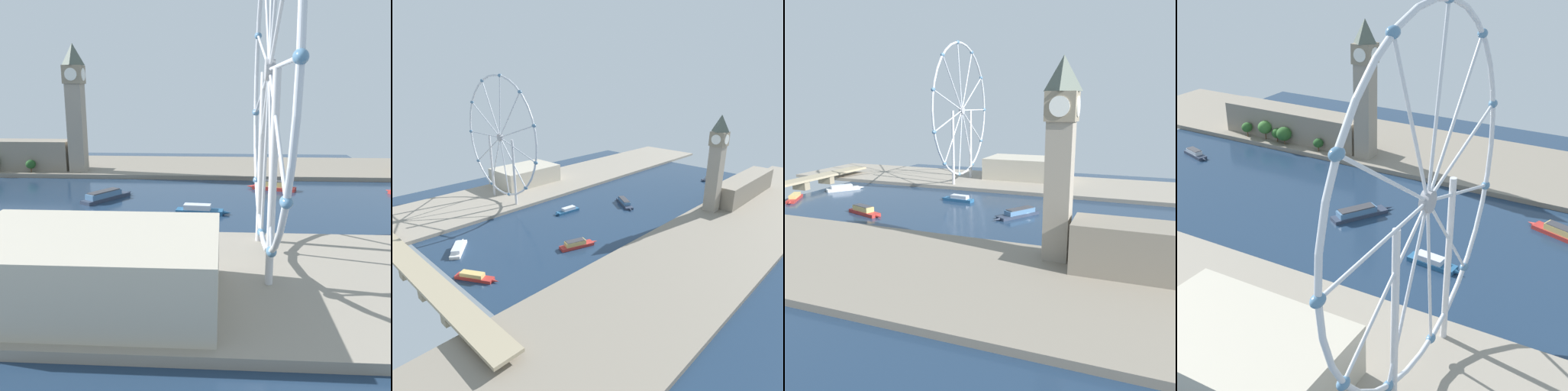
# 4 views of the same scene
# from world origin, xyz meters

# --- Properties ---
(ground_plane) EXTENTS (384.03, 384.03, 0.00)m
(ground_plane) POSITION_xyz_m (0.00, 0.00, 0.00)
(ground_plane) COLOR #1E334C
(riverbank_left) EXTENTS (90.00, 520.00, 3.00)m
(riverbank_left) POSITION_xyz_m (-107.02, 0.00, 1.50)
(riverbank_left) COLOR gray
(riverbank_left) RESTS_ON ground_plane
(riverbank_right) EXTENTS (90.00, 520.00, 3.00)m
(riverbank_right) POSITION_xyz_m (107.02, 0.00, 1.50)
(riverbank_right) COLOR gray
(riverbank_right) RESTS_ON ground_plane
(clock_tower) EXTENTS (14.05, 14.05, 89.55)m
(clock_tower) POSITION_xyz_m (-75.91, -32.12, 49.71)
(clock_tower) COLOR gray
(clock_tower) RESTS_ON riverbank_left
(parliament_block) EXTENTS (22.00, 110.20, 21.48)m
(parliament_block) POSITION_xyz_m (-82.40, -95.22, 13.74)
(parliament_block) COLOR gray
(parliament_block) RESTS_ON riverbank_left
(tree_row_embankment) EXTENTS (12.29, 70.08, 13.74)m
(tree_row_embankment) POSITION_xyz_m (-68.52, -102.11, 10.67)
(tree_row_embankment) COLOR #513823
(tree_row_embankment) RESTS_ON riverbank_left
(ferris_wheel) EXTENTS (119.02, 3.20, 123.44)m
(ferris_wheel) POSITION_xyz_m (91.86, 87.39, 66.70)
(ferris_wheel) COLOR silver
(ferris_wheel) RESTS_ON riverbank_right
(riverside_hall) EXTENTS (46.16, 71.50, 19.84)m
(riverside_hall) POSITION_xyz_m (125.77, 36.21, 12.92)
(riverside_hall) COLOR #BCB29E
(riverside_hall) RESTS_ON riverbank_right
(river_bridge) EXTENTS (196.03, 15.58, 9.06)m
(river_bridge) POSITION_xyz_m (0.00, 207.84, 6.79)
(river_bridge) COLOR tan
(river_bridge) RESTS_ON ground_plane
(tour_boat_0) EXTENTS (8.70, 28.05, 4.91)m
(tour_boat_0) POSITION_xyz_m (23.92, 61.69, 1.98)
(tour_boat_0) COLOR #235684
(tour_boat_0) RESTS_ON ground_plane
(tour_boat_1) EXTENTS (33.65, 23.79, 5.52)m
(tour_boat_1) POSITION_xyz_m (-2.09, 6.46, 2.34)
(tour_boat_1) COLOR #2D384C
(tour_boat_1) RESTS_ON ground_plane
(tour_boat_2) EXTENTS (11.77, 25.22, 4.82)m
(tour_boat_2) POSITION_xyz_m (-24.73, -137.72, 1.97)
(tour_boat_2) COLOR #2D384C
(tour_boat_2) RESTS_ON ground_plane
(tour_boat_3) EXTENTS (15.20, 30.91, 5.87)m
(tour_boat_3) POSITION_xyz_m (-33.66, 105.46, 2.39)
(tour_boat_3) COLOR #B22D28
(tour_boat_3) RESTS_ON ground_plane
(tour_boat_4) EXTENTS (28.12, 23.33, 4.94)m
(tour_boat_4) POSITION_xyz_m (25.69, 171.19, 2.06)
(tour_boat_4) COLOR white
(tour_boat_4) RESTS_ON ground_plane
(tour_boat_5) EXTENTS (28.04, 18.61, 4.75)m
(tour_boat_5) POSITION_xyz_m (-18.21, 181.94, 1.95)
(tour_boat_5) COLOR #B22D28
(tour_boat_5) RESTS_ON ground_plane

